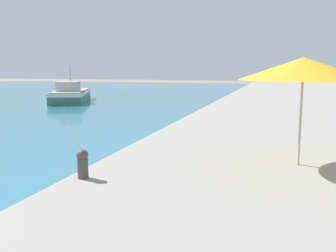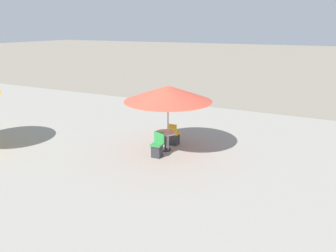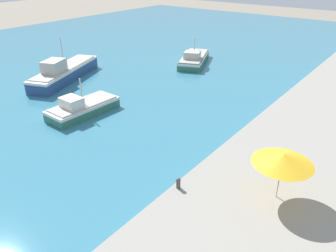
{
  "view_description": "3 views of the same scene",
  "coord_description": "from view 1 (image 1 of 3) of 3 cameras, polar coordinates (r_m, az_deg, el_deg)",
  "views": [
    {
      "loc": [
        4.47,
        6.06,
        3.07
      ],
      "look_at": [
        1.5,
        16.07,
        1.45
      ],
      "focal_mm": 40.0,
      "sensor_mm": 36.0,
      "label": 1
    },
    {
      "loc": [
        -2.25,
        3.22,
        5.31
      ],
      "look_at": [
        8.44,
        8.57,
        1.65
      ],
      "focal_mm": 35.0,
      "sensor_mm": 36.0,
      "label": 2
    },
    {
      "loc": [
        8.89,
        1.16,
        12.03
      ],
      "look_at": [
        -4.0,
        18.0,
        1.25
      ],
      "focal_mm": 35.0,
      "sensor_mm": 36.0,
      "label": 3
    }
  ],
  "objects": [
    {
      "name": "mooring_bollard",
      "position": [
        8.51,
        -12.88,
        -5.5
      ],
      "size": [
        0.26,
        0.26,
        0.65
      ],
      "color": "#4C4742",
      "rests_on": "quay_promenade"
    },
    {
      "name": "fishing_boat_far",
      "position": [
        35.21,
        -14.59,
        4.66
      ],
      "size": [
        5.71,
        8.54,
        3.26
      ],
      "rotation": [
        0.0,
        0.0,
        0.4
      ],
      "color": "#33705B",
      "rests_on": "water_basin"
    },
    {
      "name": "cafe_umbrella_white",
      "position": [
        9.77,
        19.91,
        8.21
      ],
      "size": [
        3.14,
        3.14,
        2.68
      ],
      "color": "#B7B7B7",
      "rests_on": "quay_promenade"
    },
    {
      "name": "quay_promenade",
      "position": [
        31.26,
        22.98,
        3.08
      ],
      "size": [
        16.0,
        90.0,
        0.65
      ],
      "color": "gray",
      "rests_on": "ground_plane"
    }
  ]
}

